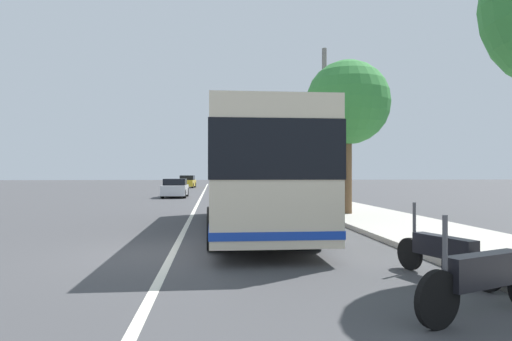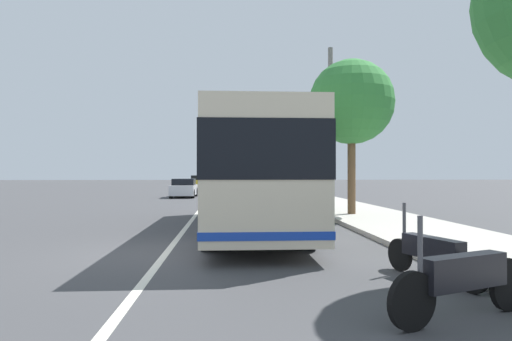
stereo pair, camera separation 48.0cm
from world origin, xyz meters
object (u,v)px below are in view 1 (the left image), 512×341
(motorcycle_angled, at_px, (484,277))
(car_far_distant, at_px, (175,188))
(car_ahead_same_lane, at_px, (226,182))
(car_behind_bus, at_px, (187,182))
(coach_bus, at_px, (251,170))
(roadside_tree_mid_block, at_px, (348,103))
(motorcycle_far_end, at_px, (443,252))
(utility_pole, at_px, (324,128))

(motorcycle_angled, xyz_separation_m, car_far_distant, (28.08, 6.06, 0.16))
(car_ahead_same_lane, bearing_deg, car_behind_bus, 66.87)
(car_ahead_same_lane, bearing_deg, coach_bus, -175.95)
(motorcycle_angled, relative_size, car_ahead_same_lane, 0.50)
(coach_bus, bearing_deg, roadside_tree_mid_block, -48.90)
(motorcycle_far_end, height_order, car_behind_bus, car_behind_bus)
(utility_pole, bearing_deg, car_far_distant, 40.08)
(coach_bus, relative_size, car_ahead_same_lane, 2.63)
(car_far_distant, relative_size, car_behind_bus, 0.99)
(coach_bus, relative_size, motorcycle_far_end, 5.46)
(car_far_distant, distance_m, car_behind_bus, 21.99)
(coach_bus, bearing_deg, car_far_distant, 11.86)
(motorcycle_angled, distance_m, utility_pole, 18.42)
(car_ahead_same_lane, distance_m, utility_pole, 30.28)
(coach_bus, bearing_deg, car_ahead_same_lane, -0.20)
(motorcycle_far_end, relative_size, car_behind_bus, 0.53)
(car_behind_bus, bearing_deg, roadside_tree_mid_block, 17.07)
(motorcycle_far_end, relative_size, utility_pole, 0.26)
(motorcycle_far_end, height_order, car_far_distant, car_far_distant)
(motorcycle_angled, distance_m, motorcycle_far_end, 2.02)
(motorcycle_angled, xyz_separation_m, car_ahead_same_lane, (47.65, 1.81, 0.25))
(motorcycle_angled, height_order, roadside_tree_mid_block, roadside_tree_mid_block)
(car_behind_bus, distance_m, roadside_tree_mid_block, 38.70)
(coach_bus, height_order, car_ahead_same_lane, coach_bus)
(car_behind_bus, bearing_deg, utility_pole, 19.75)
(motorcycle_far_end, distance_m, roadside_tree_mid_block, 11.48)
(roadside_tree_mid_block, bearing_deg, car_ahead_same_lane, 6.43)
(motorcycle_angled, relative_size, roadside_tree_mid_block, 0.35)
(roadside_tree_mid_block, height_order, utility_pole, utility_pole)
(motorcycle_far_end, height_order, utility_pole, utility_pole)
(motorcycle_angled, bearing_deg, car_ahead_same_lane, -110.61)
(coach_bus, distance_m, car_behind_bus, 41.46)
(coach_bus, height_order, motorcycle_far_end, coach_bus)
(motorcycle_far_end, bearing_deg, coach_bus, 3.79)
(roadside_tree_mid_block, bearing_deg, coach_bus, 130.88)
(car_ahead_same_lane, height_order, roadside_tree_mid_block, roadside_tree_mid_block)
(car_far_distant, bearing_deg, motorcycle_far_end, 14.57)
(roadside_tree_mid_block, bearing_deg, utility_pole, -4.07)
(motorcycle_far_end, bearing_deg, motorcycle_angled, 147.97)
(car_behind_bus, bearing_deg, motorcycle_far_end, 12.43)
(roadside_tree_mid_block, bearing_deg, motorcycle_far_end, 171.28)
(car_behind_bus, bearing_deg, coach_bus, 10.20)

